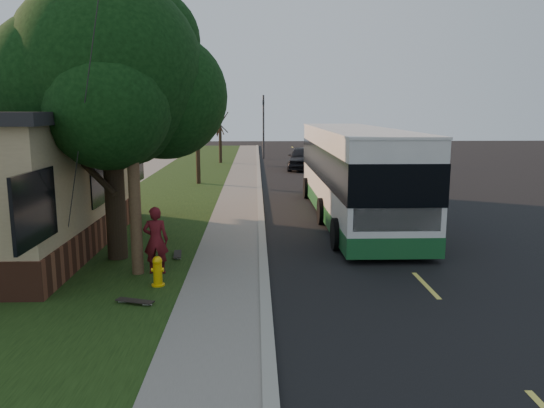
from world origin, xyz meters
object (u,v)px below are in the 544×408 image
Objects in this scene: skateboarder at (156,240)px; transit_bus at (354,171)px; utility_pole at (130,96)px; bare_tree_near at (198,147)px; distant_car at (302,158)px; skateboard_main at (178,254)px; traffic_signal at (263,122)px; skateboard_spare at (135,301)px; fire_hydrant at (158,271)px; leafy_tree at (111,77)px; bare_tree_far at (220,138)px; dumpster at (3,210)px.

transit_bus is at bearing -134.56° from skateboarder.
utility_pole reaches higher than skateboarder.
bare_tree_near reaches higher than distant_car.
traffic_signal is at bearing 84.54° from skateboard_main.
skateboard_spare is at bearing 85.46° from skateboarder.
transit_bus reaches higher than fire_hydrant.
leafy_tree reaches higher than skateboard_spare.
fire_hydrant is at bearing -59.33° from leafy_tree.
dumpster is at bearing -105.74° from bare_tree_far.
dumpster reaches higher than skateboard_main.
skateboarder is at bearing -96.05° from distant_car.
transit_bus is (6.27, 8.23, 1.47)m from fire_hydrant.
skateboarder is at bearing 3.70° from utility_pole.
bare_tree_near is at bearing -90.25° from skateboarder.
skateboarder is 1.25× the size of dumpster.
skateboard_spare is 0.19× the size of distant_car.
bare_tree_near is at bearing 90.66° from utility_pole.
dumpster is (-7.00, 4.34, 0.51)m from skateboard_main.
skateboarder is 0.36× the size of distant_car.
skateboarder is (1.36, -1.62, -4.21)m from leafy_tree.
traffic_signal is (3.50, 4.00, 1.16)m from bare_tree_far.
utility_pole reaches higher than transit_bus.
utility_pole is 17.19m from bare_tree_near.
transit_bus reaches higher than distant_car.
leafy_tree reaches higher than bare_tree_far.
bare_tree_far is 0.30× the size of transit_bus.
bare_tree_near is 4.96× the size of skateboard_main.
utility_pole is at bearing 1.13° from skateboarder.
skateboard_spare is (-0.39, -3.83, 0.00)m from skateboard_main.
dumpster is at bearing -116.48° from distant_car.
dumpster is (-6.00, -11.06, -1.51)m from bare_tree_near.
distant_car is at bearing -34.97° from bare_tree_far.
fire_hydrant is 0.17× the size of bare_tree_near.
bare_tree_near reaches higher than skateboarder.
utility_pole is 10.44× the size of skateboard_main.
leafy_tree is at bearing -92.50° from bare_tree_near.
bare_tree_far is 31.28m from skateboard_spare.
traffic_signal is 35.52m from skateboard_spare.
transit_bus is (7.85, 5.58, -3.26)m from leafy_tree.
utility_pole reaches higher than bare_tree_far.
fire_hydrant is at bearing -95.21° from traffic_signal.
skateboard_main is at bearing -96.22° from distant_car.
transit_bus is (3.17, -25.77, -1.26)m from traffic_signal.
traffic_signal is 3.11× the size of skateboarder.
bare_tree_near is at bearing 126.30° from transit_bus.
distant_car reaches higher than dumpster.
skateboard_spare is at bearing -124.77° from transit_bus.
traffic_signal reaches higher than distant_car.
bare_tree_far is 7.63m from distant_car.
traffic_signal reaches higher than bare_tree_near.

